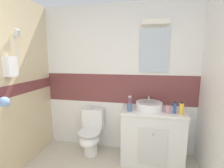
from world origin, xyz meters
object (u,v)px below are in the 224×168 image
Objects in this scene: sink_basin at (149,106)px; soap_dispenser at (168,109)px; deodorant_spray_can at (175,108)px; toilet at (91,133)px; toothbrush_cup at (130,107)px; mouthwash_bottle at (181,108)px.

sink_basin is 2.88× the size of soap_dispenser.
deodorant_spray_can is at bearing 2.89° from soap_dispenser.
soap_dispenser is (1.21, -0.12, 0.55)m from toilet.
toothbrush_cup is 1.34× the size of deodorant_spray_can.
deodorant_spray_can is (0.64, 0.02, 0.02)m from toothbrush_cup.
toothbrush_cup is (0.66, -0.14, 0.55)m from toilet.
deodorant_spray_can is at bearing -15.49° from sink_basin.
toothbrush_cup reaches higher than sink_basin.
deodorant_spray_can is at bearing 1.70° from toothbrush_cup.
toothbrush_cup is at bearing -178.30° from deodorant_spray_can.
toothbrush_cup is at bearing -180.00° from mouthwash_bottle.
toilet is 5.04× the size of soap_dispenser.
toothbrush_cup reaches higher than deodorant_spray_can.
sink_basin reaches higher than toilet.
toothbrush_cup is (-0.28, -0.12, -0.00)m from sink_basin.
toilet is 1.43m from deodorant_spray_can.
soap_dispenser is 0.18m from mouthwash_bottle.
toothbrush_cup is at bearing -11.65° from toilet.
toilet is (-0.95, 0.02, -0.56)m from sink_basin.
mouthwash_bottle is (1.38, -0.14, 0.58)m from toilet.
mouthwash_bottle is (0.44, -0.12, 0.02)m from sink_basin.
deodorant_spray_can reaches higher than soap_dispenser.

